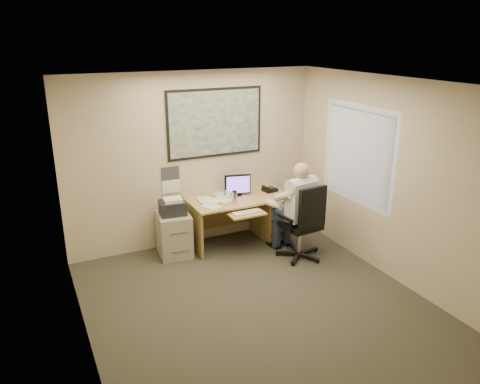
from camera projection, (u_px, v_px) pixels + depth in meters
name	position (u px, v px, depth m)	size (l,w,h in m)	color
room_shell	(263.00, 206.00, 5.30)	(4.00, 4.50, 2.70)	#343128
desk	(258.00, 213.00, 7.60)	(1.60, 0.97, 1.08)	tan
world_map	(215.00, 123.00, 7.17)	(1.56, 0.03, 1.06)	#1E4C93
wall_calendar	(171.00, 180.00, 7.14)	(0.28, 0.01, 0.42)	white
window_blinds	(357.00, 155.00, 6.73)	(0.06, 1.40, 1.30)	beige
filing_cabinet	(174.00, 230.00, 7.04)	(0.52, 0.60, 0.91)	#A49984
office_chair	(301.00, 237.00, 6.93)	(0.77, 0.77, 1.17)	black
person	(300.00, 211.00, 6.88)	(0.60, 0.86, 1.46)	silver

